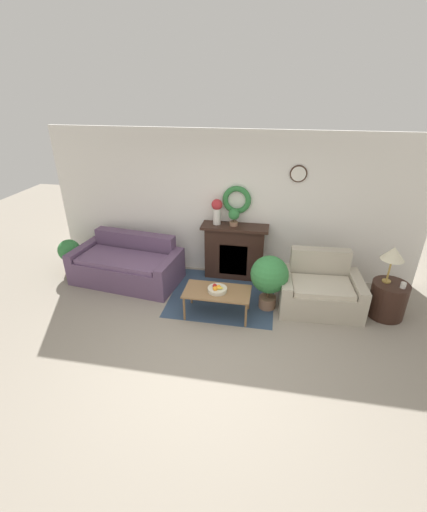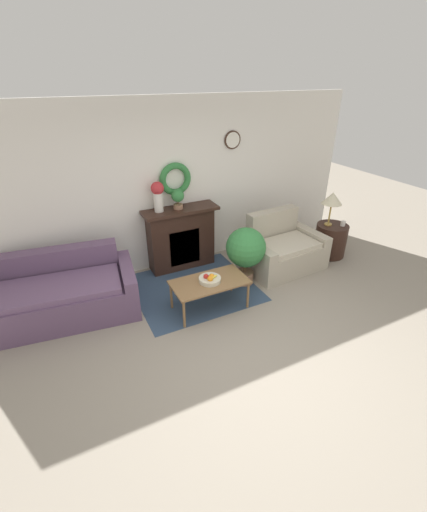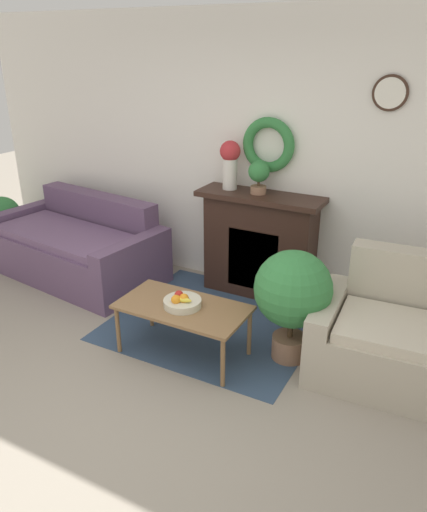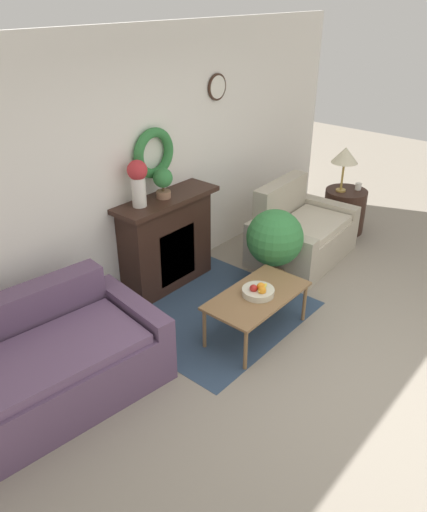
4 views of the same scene
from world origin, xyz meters
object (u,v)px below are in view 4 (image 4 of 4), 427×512
fruit_bowl (258,291)px  vase_on_mantel_left (138,180)px  loveseat_right (300,234)px  fireplace (167,242)px  table_lamp (345,156)px  couch_left (37,370)px  coffee_table (257,298)px  mug (358,186)px  potted_plant_floor_by_loveseat (275,241)px  potted_plant_on_mantel (163,181)px  side_table_by_loveseat (344,211)px

fruit_bowl → vase_on_mantel_left: bearing=100.2°
loveseat_right → fruit_bowl: (-1.62, -0.54, 0.17)m
fireplace → table_lamp: size_ratio=2.06×
couch_left → coffee_table: size_ratio=1.98×
vase_on_mantel_left → loveseat_right: bearing=-22.7°
fireplace → table_lamp: (2.50, -0.77, 0.53)m
couch_left → mug: (4.65, -0.42, 0.32)m
couch_left → mug: 4.68m
loveseat_right → mug: (1.17, -0.15, 0.32)m
potted_plant_floor_by_loveseat → potted_plant_on_mantel: bearing=127.5°
table_lamp → mug: bearing=-38.2°
couch_left → vase_on_mantel_left: size_ratio=4.41×
side_table_by_loveseat → fruit_bowl: bearing=-169.7°
fruit_bowl → mug: 2.82m
fireplace → side_table_by_loveseat: fireplace is taller
couch_left → vase_on_mantel_left: bearing=24.7°
coffee_table → potted_plant_floor_by_loveseat: 0.88m
fireplace → mug: (2.69, -0.92, 0.10)m
couch_left → table_lamp: bearing=3.9°
loveseat_right → potted_plant_on_mantel: potted_plant_on_mantel is taller
loveseat_right → mug: 1.22m
loveseat_right → vase_on_mantel_left: (-1.86, 0.78, 1.02)m
table_lamp → mug: (0.19, -0.15, -0.44)m
couch_left → coffee_table: 2.02m
couch_left → coffee_table: bearing=-15.9°
fruit_bowl → mug: size_ratio=3.38×
potted_plant_on_mantel → table_lamp: bearing=-16.6°
potted_plant_on_mantel → potted_plant_floor_by_loveseat: 1.34m
couch_left → fruit_bowl: 2.03m
loveseat_right → table_lamp: (0.98, 0.00, 0.75)m
couch_left → potted_plant_on_mantel: size_ratio=6.56×
fruit_bowl → potted_plant_floor_by_loveseat: (0.79, 0.36, 0.11)m
fruit_bowl → potted_plant_on_mantel: potted_plant_on_mantel is taller
fruit_bowl → potted_plant_floor_by_loveseat: potted_plant_floor_by_loveseat is taller
coffee_table → potted_plant_on_mantel: 1.53m
mug → fruit_bowl: bearing=-172.1°
potted_plant_floor_by_loveseat → fruit_bowl: bearing=-155.2°
couch_left → table_lamp: (4.45, -0.26, 0.75)m
table_lamp → potted_plant_floor_by_loveseat: 1.88m
fireplace → table_lamp: table_lamp is taller
couch_left → potted_plant_floor_by_loveseat: bearing=-2.2°
fruit_bowl → potted_plant_on_mantel: bearing=86.6°
mug → potted_plant_floor_by_loveseat: size_ratio=0.10×
mug → potted_plant_on_mantel: bearing=161.6°
coffee_table → fireplace: bearing=85.5°
fireplace → potted_plant_on_mantel: 0.71m
table_lamp → potted_plant_on_mantel: bearing=163.4°
loveseat_right → mug: loveseat_right is taller
fruit_bowl → mug: mug is taller
couch_left → fruit_bowl: bearing=-16.2°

